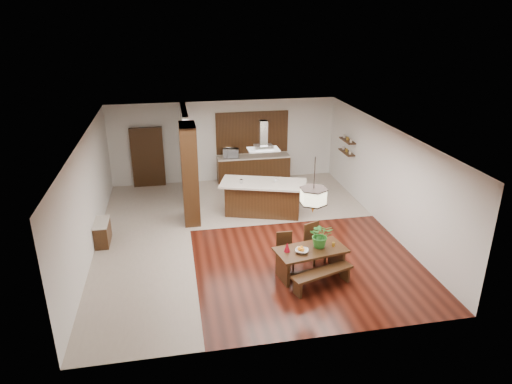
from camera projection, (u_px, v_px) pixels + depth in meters
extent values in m
plane|color=black|center=(245.00, 234.00, 12.68)|extent=(9.00, 9.00, 0.00)
cube|color=white|center=(244.00, 133.00, 11.61)|extent=(8.00, 9.00, 0.04)
cube|color=silver|center=(224.00, 142.00, 16.25)|extent=(8.00, 0.04, 2.90)
cube|color=silver|center=(287.00, 275.00, 8.04)|extent=(8.00, 0.04, 2.90)
cube|color=silver|center=(88.00, 196.00, 11.45)|extent=(0.04, 9.00, 2.90)
cube|color=silver|center=(385.00, 176.00, 12.84)|extent=(0.04, 9.00, 2.90)
cube|color=#BBAB9B|center=(144.00, 243.00, 12.20)|extent=(2.50, 9.00, 0.01)
cube|color=#BBAB9B|center=(270.00, 197.00, 15.18)|extent=(5.50, 4.00, 0.01)
cube|color=#3D210F|center=(244.00, 133.00, 11.61)|extent=(8.00, 9.00, 0.02)
cube|color=black|center=(190.00, 174.00, 13.00)|extent=(0.45, 1.00, 2.90)
cube|color=silver|center=(186.00, 153.00, 14.91)|extent=(0.18, 2.40, 2.90)
cube|color=black|center=(103.00, 233.00, 12.09)|extent=(0.37, 0.88, 0.63)
cube|color=black|center=(148.00, 157.00, 15.84)|extent=(1.10, 0.20, 2.10)
cube|color=black|center=(253.00, 169.00, 16.52)|extent=(2.60, 0.60, 0.90)
cube|color=beige|center=(253.00, 157.00, 16.34)|extent=(2.60, 0.62, 0.05)
cube|color=#A47031|center=(252.00, 132.00, 16.28)|extent=(2.60, 0.08, 1.50)
cube|color=black|center=(347.00, 152.00, 15.20)|extent=(0.26, 0.90, 0.04)
cube|color=black|center=(347.00, 141.00, 15.06)|extent=(0.26, 0.90, 0.04)
cube|color=black|center=(311.00, 250.00, 10.52)|extent=(1.74, 1.09, 0.05)
cube|color=black|center=(283.00, 269.00, 10.41)|extent=(0.19, 0.65, 0.62)
cube|color=black|center=(336.00, 257.00, 10.88)|extent=(0.19, 0.65, 0.62)
imported|color=#2B7627|center=(321.00, 235.00, 10.51)|extent=(0.62, 0.56, 0.60)
imported|color=beige|center=(302.00, 251.00, 10.36)|extent=(0.39, 0.39, 0.07)
cone|color=maroon|center=(287.00, 247.00, 10.37)|extent=(0.18, 0.18, 0.23)
cylinder|color=gold|center=(333.00, 244.00, 10.62)|extent=(0.09, 0.09, 0.10)
cube|color=black|center=(263.00, 199.00, 13.79)|extent=(2.35, 1.46, 0.99)
cube|color=beige|center=(263.00, 183.00, 13.54)|extent=(2.75, 1.83, 0.06)
imported|color=white|center=(275.00, 180.00, 13.56)|extent=(0.14, 0.14, 0.10)
imported|color=silver|center=(231.00, 153.00, 16.12)|extent=(0.60, 0.45, 0.30)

